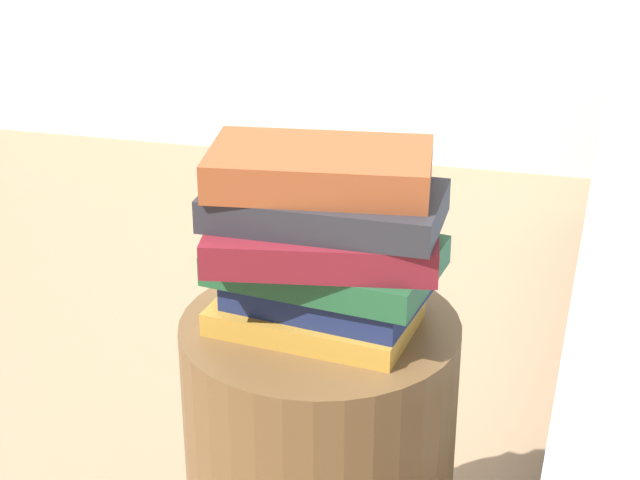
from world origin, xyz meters
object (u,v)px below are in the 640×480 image
(book_ochre, at_px, (314,315))
(book_navy, at_px, (329,286))
(book_charcoal, at_px, (325,206))
(book_forest, at_px, (327,260))
(book_maroon, at_px, (324,238))
(book_rust, at_px, (318,168))

(book_ochre, distance_m, book_navy, 0.04)
(book_charcoal, bearing_deg, book_forest, 95.58)
(book_ochre, bearing_deg, book_forest, 63.63)
(book_ochre, bearing_deg, book_maroon, -4.39)
(book_rust, bearing_deg, book_charcoal, -49.97)
(book_charcoal, bearing_deg, book_ochre, 179.95)
(book_navy, distance_m, book_rust, 0.16)
(book_maroon, distance_m, book_charcoal, 0.04)
(book_navy, xyz_separation_m, book_charcoal, (-0.00, -0.02, 0.12))
(book_navy, height_order, book_maroon, book_maroon)
(book_maroon, distance_m, book_rust, 0.09)
(book_ochre, relative_size, book_forest, 0.92)
(book_ochre, height_order, book_navy, book_navy)
(book_maroon, xyz_separation_m, book_charcoal, (0.00, 0.00, 0.04))
(book_navy, xyz_separation_m, book_forest, (-0.00, -0.00, 0.04))
(book_maroon, bearing_deg, book_navy, 76.12)
(book_navy, distance_m, book_forest, 0.04)
(book_maroon, relative_size, book_rust, 1.05)
(book_charcoal, distance_m, book_rust, 0.05)
(book_forest, xyz_separation_m, book_maroon, (0.00, -0.02, 0.04))
(book_charcoal, bearing_deg, book_navy, 88.00)
(book_navy, xyz_separation_m, book_maroon, (-0.00, -0.02, 0.08))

